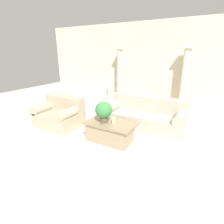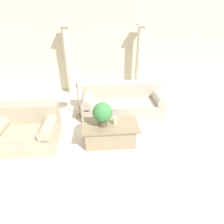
% 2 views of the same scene
% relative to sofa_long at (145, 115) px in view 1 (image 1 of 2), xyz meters
% --- Properties ---
extents(ground_plane, '(16.00, 16.00, 0.00)m').
position_rel_sofa_long_xyz_m(ground_plane, '(-0.33, -0.88, -0.34)').
color(ground_plane, silver).
extents(wall_back, '(10.00, 0.06, 3.20)m').
position_rel_sofa_long_xyz_m(wall_back, '(-0.33, 1.93, 1.26)').
color(wall_back, beige).
rests_on(wall_back, ground_plane).
extents(sofa_long, '(2.29, 0.97, 0.86)m').
position_rel_sofa_long_xyz_m(sofa_long, '(0.00, 0.00, 0.00)').
color(sofa_long, '#ADA393').
rests_on(sofa_long, ground_plane).
extents(loveseat, '(1.31, 0.97, 0.86)m').
position_rel_sofa_long_xyz_m(loveseat, '(-2.28, -1.18, 0.01)').
color(loveseat, tan).
rests_on(loveseat, ground_plane).
extents(coffee_table, '(1.22, 0.68, 0.48)m').
position_rel_sofa_long_xyz_m(coffee_table, '(-0.44, -1.34, -0.10)').
color(coffee_table, '#998466').
rests_on(coffee_table, ground_plane).
extents(potted_plant, '(0.42, 0.42, 0.52)m').
position_rel_sofa_long_xyz_m(potted_plant, '(-0.60, -1.36, 0.44)').
color(potted_plant, brown).
rests_on(potted_plant, coffee_table).
extents(pillar_candle, '(0.09, 0.09, 0.16)m').
position_rel_sofa_long_xyz_m(pillar_candle, '(-0.34, -1.34, 0.22)').
color(pillar_candle, beige).
rests_on(pillar_candle, coffee_table).
extents(floor_lamp, '(0.44, 0.44, 1.38)m').
position_rel_sofa_long_xyz_m(floor_lamp, '(-1.23, -0.14, 0.83)').
color(floor_lamp, gray).
rests_on(floor_lamp, ground_plane).
extents(column_left, '(0.32, 0.32, 2.30)m').
position_rel_sofa_long_xyz_m(column_left, '(-1.65, 1.54, 0.83)').
color(column_left, beige).
rests_on(column_left, ground_plane).
extents(column_right, '(0.32, 0.32, 2.30)m').
position_rel_sofa_long_xyz_m(column_right, '(0.76, 1.54, 0.83)').
color(column_right, beige).
rests_on(column_right, ground_plane).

